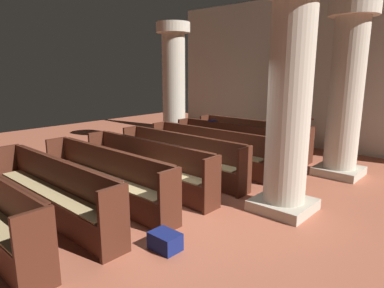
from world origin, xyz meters
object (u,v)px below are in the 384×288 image
Objects in this scene: pew_row_1 at (232,142)px; pew_row_3 at (180,155)px; pew_row_4 at (146,164)px; pillar_aisle_side at (346,89)px; pew_row_6 at (52,189)px; kneeler_box_navy at (165,241)px; pew_row_2 at (208,148)px; hymn_book at (213,120)px; pew_row_0 at (252,136)px; pillar_aisle_rear at (290,96)px; pillar_far_side at (174,83)px; pew_row_5 at (105,175)px; lectern at (302,136)px.

pew_row_1 is 1.00× the size of pew_row_3.
pew_row_4 is 0.93× the size of pillar_aisle_side.
kneeler_box_navy is at bearing 14.72° from pew_row_6.
pew_row_2 is 1.47m from hymn_book.
pew_row_0 is 0.93× the size of pillar_aisle_rear.
pew_row_6 is 5.98m from pillar_far_side.
pew_row_0 is 3.87m from pew_row_4.
pillar_aisle_side reaches higher than hymn_book.
kneeler_box_navy is (-0.55, -4.90, -1.81)m from pillar_aisle_side.
pew_row_0 is 1.00× the size of pew_row_4.
pew_row_5 reaches higher than kneeler_box_navy.
pew_row_3 is at bearing 90.00° from pew_row_4.
pew_row_2 is 16.24× the size of hymn_book.
lectern is at bearing 47.76° from hymn_book.
pillar_far_side is at bearing 133.91° from kneeler_box_navy.
pew_row_2 is at bearing -90.00° from pew_row_0.
hymn_book is (-0.79, 1.15, 0.46)m from pew_row_2.
pew_row_0 is 2.95m from pillar_far_side.
hymn_book is (1.72, -0.21, -0.98)m from pillar_far_side.
pillar_aisle_side is (2.56, 2.52, 1.44)m from pew_row_3.
lectern is at bearing 82.07° from pew_row_6.
pew_row_4 is 4.39m from pillar_far_side.
kneeler_box_navy is (2.01, -0.44, -0.38)m from pew_row_5.
pew_row_2 is at bearing 90.00° from pew_row_6.
pew_row_4 is at bearing -90.00° from pew_row_2.
pew_row_2 is 1.00× the size of pew_row_5.
pew_row_3 is (0.00, -1.93, 0.00)m from pew_row_1.
lectern is 5.11× the size of hymn_book.
pew_row_2 and pew_row_6 have the same top height.
pew_row_1 reaches higher than kneeler_box_navy.
pew_row_0 is 3.18× the size of lectern.
pew_row_0 is 8.58× the size of kneeler_box_navy.
kneeler_box_navy is at bearing -96.37° from pillar_aisle_side.
pew_row_3 is at bearing -135.43° from pillar_aisle_side.
pew_row_1 is at bearing 90.00° from pew_row_6.
pew_row_1 is 2.33m from lectern.
pew_row_5 and pew_row_6 have the same top height.
pew_row_5 is (0.00, -3.87, 0.00)m from pew_row_1.
pillar_aisle_rear is at bearing -33.98° from hymn_book.
pew_row_1 is at bearing 90.00° from pew_row_5.
pew_row_1 is at bearing 90.00° from pew_row_2.
pew_row_6 is 0.93× the size of pillar_aisle_side.
pew_row_5 is at bearing -59.50° from pillar_far_side.
pew_row_5 is 0.93× the size of pillar_far_side.
hymn_book is (-0.79, -0.78, 0.46)m from pew_row_0.
pew_row_1 is at bearing -13.28° from hymn_book.
pew_row_3 is 0.93× the size of pillar_far_side.
pew_row_0 is 0.93× the size of pillar_far_side.
pew_row_0 is 0.97m from pew_row_1.
hymn_book is 0.53× the size of kneeler_box_navy.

